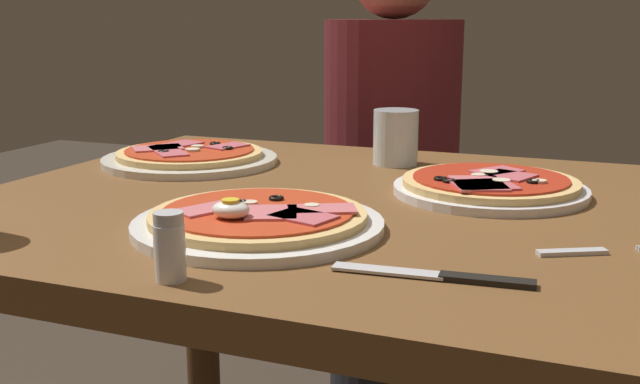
{
  "coord_description": "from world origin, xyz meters",
  "views": [
    {
      "loc": [
        0.28,
        -0.96,
        0.99
      ],
      "look_at": [
        -0.06,
        -0.09,
        0.77
      ],
      "focal_mm": 42.81,
      "sensor_mm": 36.0,
      "label": 1
    }
  ],
  "objects_px": {
    "pizza_across_left": "(490,186)",
    "salt_shaker": "(170,247)",
    "fork": "(598,251)",
    "diner_person": "(390,197)",
    "water_glass_near": "(396,141)",
    "pizza_across_right": "(190,157)",
    "knife": "(446,276)",
    "dining_table": "(387,286)",
    "pizza_foreground": "(258,220)"
  },
  "relations": [
    {
      "from": "dining_table",
      "to": "diner_person",
      "type": "xyz_separation_m",
      "value": [
        -0.23,
        0.77,
        -0.06
      ]
    },
    {
      "from": "pizza_foreground",
      "to": "diner_person",
      "type": "xyz_separation_m",
      "value": [
        -0.12,
        0.96,
        -0.19
      ]
    },
    {
      "from": "pizza_across_left",
      "to": "knife",
      "type": "distance_m",
      "value": 0.38
    },
    {
      "from": "pizza_across_left",
      "to": "pizza_across_right",
      "type": "distance_m",
      "value": 0.52
    },
    {
      "from": "pizza_across_right",
      "to": "fork",
      "type": "bearing_deg",
      "value": -22.82
    },
    {
      "from": "pizza_across_left",
      "to": "salt_shaker",
      "type": "height_order",
      "value": "salt_shaker"
    },
    {
      "from": "pizza_foreground",
      "to": "fork",
      "type": "relative_size",
      "value": 2.03
    },
    {
      "from": "pizza_across_left",
      "to": "knife",
      "type": "height_order",
      "value": "pizza_across_left"
    },
    {
      "from": "fork",
      "to": "knife",
      "type": "xyz_separation_m",
      "value": [
        -0.13,
        -0.14,
        0.0
      ]
    },
    {
      "from": "dining_table",
      "to": "knife",
      "type": "distance_m",
      "value": 0.33
    },
    {
      "from": "pizza_across_left",
      "to": "pizza_across_right",
      "type": "bearing_deg",
      "value": 174.92
    },
    {
      "from": "pizza_foreground",
      "to": "water_glass_near",
      "type": "xyz_separation_m",
      "value": [
        0.03,
        0.46,
        0.03
      ]
    },
    {
      "from": "fork",
      "to": "salt_shaker",
      "type": "relative_size",
      "value": 2.17
    },
    {
      "from": "pizza_across_right",
      "to": "diner_person",
      "type": "relative_size",
      "value": 0.25
    },
    {
      "from": "dining_table",
      "to": "pizza_foreground",
      "type": "relative_size",
      "value": 3.88
    },
    {
      "from": "dining_table",
      "to": "diner_person",
      "type": "bearing_deg",
      "value": 106.22
    },
    {
      "from": "fork",
      "to": "pizza_foreground",
      "type": "bearing_deg",
      "value": -172.12
    },
    {
      "from": "pizza_across_left",
      "to": "salt_shaker",
      "type": "relative_size",
      "value": 4.06
    },
    {
      "from": "diner_person",
      "to": "knife",
      "type": "bearing_deg",
      "value": 109.21
    },
    {
      "from": "pizza_foreground",
      "to": "dining_table",
      "type": "bearing_deg",
      "value": 60.27
    },
    {
      "from": "pizza_foreground",
      "to": "salt_shaker",
      "type": "distance_m",
      "value": 0.19
    },
    {
      "from": "dining_table",
      "to": "pizza_across_left",
      "type": "xyz_separation_m",
      "value": [
        0.12,
        0.1,
        0.13
      ]
    },
    {
      "from": "knife",
      "to": "pizza_foreground",
      "type": "bearing_deg",
      "value": 159.99
    },
    {
      "from": "pizza_across_left",
      "to": "water_glass_near",
      "type": "bearing_deg",
      "value": 137.89
    },
    {
      "from": "pizza_foreground",
      "to": "water_glass_near",
      "type": "bearing_deg",
      "value": 85.86
    },
    {
      "from": "salt_shaker",
      "to": "diner_person",
      "type": "height_order",
      "value": "diner_person"
    },
    {
      "from": "pizza_foreground",
      "to": "fork",
      "type": "distance_m",
      "value": 0.38
    },
    {
      "from": "pizza_across_right",
      "to": "knife",
      "type": "bearing_deg",
      "value": -38.1
    },
    {
      "from": "pizza_across_right",
      "to": "salt_shaker",
      "type": "distance_m",
      "value": 0.6
    },
    {
      "from": "pizza_foreground",
      "to": "diner_person",
      "type": "height_order",
      "value": "diner_person"
    },
    {
      "from": "water_glass_near",
      "to": "salt_shaker",
      "type": "xyz_separation_m",
      "value": [
        -0.03,
        -0.65,
        -0.01
      ]
    },
    {
      "from": "pizza_across_right",
      "to": "knife",
      "type": "height_order",
      "value": "pizza_across_right"
    },
    {
      "from": "dining_table",
      "to": "pizza_across_left",
      "type": "bearing_deg",
      "value": 41.91
    },
    {
      "from": "fork",
      "to": "knife",
      "type": "height_order",
      "value": "knife"
    },
    {
      "from": "pizza_across_left",
      "to": "knife",
      "type": "xyz_separation_m",
      "value": [
        0.02,
        -0.38,
        -0.01
      ]
    },
    {
      "from": "fork",
      "to": "diner_person",
      "type": "relative_size",
      "value": 0.12
    },
    {
      "from": "fork",
      "to": "knife",
      "type": "distance_m",
      "value": 0.19
    },
    {
      "from": "pizza_across_left",
      "to": "water_glass_near",
      "type": "distance_m",
      "value": 0.26
    },
    {
      "from": "diner_person",
      "to": "pizza_across_left",
      "type": "bearing_deg",
      "value": 117.08
    },
    {
      "from": "pizza_across_right",
      "to": "fork",
      "type": "relative_size",
      "value": 2.04
    },
    {
      "from": "fork",
      "to": "diner_person",
      "type": "distance_m",
      "value": 1.05
    },
    {
      "from": "pizza_across_right",
      "to": "fork",
      "type": "height_order",
      "value": "pizza_across_right"
    },
    {
      "from": "water_glass_near",
      "to": "salt_shaker",
      "type": "relative_size",
      "value": 1.38
    },
    {
      "from": "salt_shaker",
      "to": "diner_person",
      "type": "xyz_separation_m",
      "value": [
        -0.12,
        1.14,
        -0.21
      ]
    },
    {
      "from": "salt_shaker",
      "to": "pizza_across_right",
      "type": "bearing_deg",
      "value": 119.55
    },
    {
      "from": "dining_table",
      "to": "fork",
      "type": "xyz_separation_m",
      "value": [
        0.27,
        -0.13,
        0.12
      ]
    },
    {
      "from": "fork",
      "to": "diner_person",
      "type": "xyz_separation_m",
      "value": [
        -0.5,
        0.9,
        -0.18
      ]
    },
    {
      "from": "salt_shaker",
      "to": "diner_person",
      "type": "distance_m",
      "value": 1.17
    },
    {
      "from": "pizza_across_right",
      "to": "knife",
      "type": "relative_size",
      "value": 1.52
    },
    {
      "from": "pizza_foreground",
      "to": "knife",
      "type": "relative_size",
      "value": 1.51
    }
  ]
}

